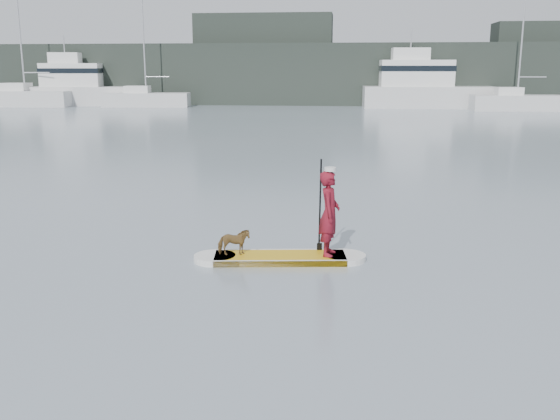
# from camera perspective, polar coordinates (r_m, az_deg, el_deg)

# --- Properties ---
(ground) EXTENTS (140.00, 140.00, 0.00)m
(ground) POSITION_cam_1_polar(r_m,az_deg,el_deg) (12.38, 11.25, -4.35)
(ground) COLOR slate
(ground) RESTS_ON ground
(paddleboard) EXTENTS (3.28, 1.11, 0.12)m
(paddleboard) POSITION_cam_1_polar(r_m,az_deg,el_deg) (11.97, -0.00, -4.39)
(paddleboard) COLOR gold
(paddleboard) RESTS_ON ground
(paddler) EXTENTS (0.44, 0.62, 1.62)m
(paddler) POSITION_cam_1_polar(r_m,az_deg,el_deg) (11.80, 4.54, -0.31)
(paddler) COLOR maroon
(paddler) RESTS_ON paddleboard
(white_cap) EXTENTS (0.22, 0.22, 0.07)m
(white_cap) POSITION_cam_1_polar(r_m,az_deg,el_deg) (11.63, 4.61, 3.75)
(white_cap) COLOR silver
(white_cap) RESTS_ON paddler
(dog) EXTENTS (0.65, 0.40, 0.51)m
(dog) POSITION_cam_1_polar(r_m,az_deg,el_deg) (11.90, -4.25, -2.94)
(dog) COLOR brown
(dog) RESTS_ON paddleboard
(paddle) EXTENTS (0.10, 0.30, 2.00)m
(paddle) POSITION_cam_1_polar(r_m,az_deg,el_deg) (12.12, 3.67, -0.59)
(paddle) COLOR black
(paddle) RESTS_ON ground
(sailboat_a) EXTENTS (8.82, 3.02, 12.70)m
(sailboat_a) POSITION_cam_1_polar(r_m,az_deg,el_deg) (65.59, -22.30, 9.52)
(sailboat_a) COLOR silver
(sailboat_a) RESTS_ON ground
(sailboat_b) EXTENTS (8.32, 3.28, 12.05)m
(sailboat_b) POSITION_cam_1_polar(r_m,az_deg,el_deg) (61.69, -12.18, 9.98)
(sailboat_b) COLOR silver
(sailboat_b) RESTS_ON ground
(sailboat_e) EXTENTS (7.77, 2.81, 11.12)m
(sailboat_e) POSITION_cam_1_polar(r_m,az_deg,el_deg) (58.49, 20.77, 9.26)
(sailboat_e) COLOR silver
(sailboat_e) RESTS_ON ground
(motor_yacht_a) EXTENTS (12.10, 4.19, 7.17)m
(motor_yacht_a) POSITION_cam_1_polar(r_m,az_deg,el_deg) (60.41, 12.92, 11.01)
(motor_yacht_a) COLOR silver
(motor_yacht_a) RESTS_ON ground
(motor_yacht_b) EXTENTS (10.66, 5.23, 6.74)m
(motor_yacht_b) POSITION_cam_1_polar(r_m,az_deg,el_deg) (65.82, -17.97, 10.73)
(motor_yacht_b) COLOR silver
(motor_yacht_b) RESTS_ON ground
(shore_mass) EXTENTS (90.00, 6.00, 6.00)m
(shore_mass) POSITION_cam_1_polar(r_m,az_deg,el_deg) (64.80, 7.42, 12.20)
(shore_mass) COLOR black
(shore_mass) RESTS_ON ground
(shore_building_west) EXTENTS (14.00, 4.00, 9.00)m
(shore_building_west) POSITION_cam_1_polar(r_m,az_deg,el_deg) (66.39, -1.47, 13.60)
(shore_building_west) COLOR black
(shore_building_west) RESTS_ON ground
(shore_building_east) EXTENTS (10.00, 4.00, 8.00)m
(shore_building_east) POSITION_cam_1_polar(r_m,az_deg,el_deg) (68.52, 23.01, 12.17)
(shore_building_east) COLOR black
(shore_building_east) RESTS_ON ground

